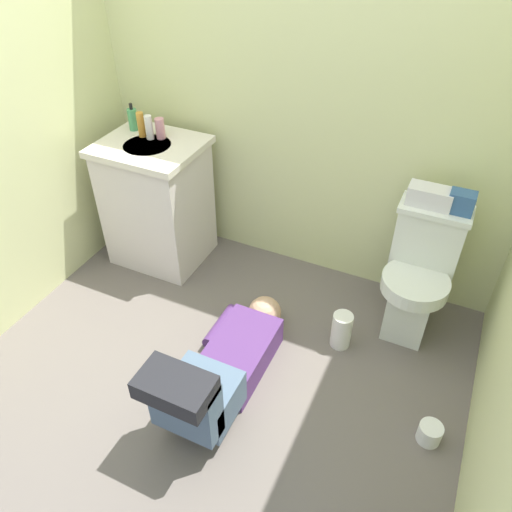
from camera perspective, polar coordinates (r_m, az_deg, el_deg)
ground_plane at (r=2.76m, az=-3.81°, el=-12.40°), size 2.98×3.00×0.04m
wall_back at (r=2.83m, az=5.63°, el=19.54°), size 2.64×0.08×2.40m
toilet at (r=2.82m, az=18.07°, el=-2.07°), size 0.36×0.46×0.75m
vanity_cabinet at (r=3.23m, az=-11.22°, el=6.13°), size 0.60×0.52×0.82m
faucet at (r=3.12m, az=-10.78°, el=14.39°), size 0.02×0.02×0.10m
person_plumber at (r=2.49m, az=-4.07°, el=-12.70°), size 0.39×1.06×0.52m
tissue_box at (r=2.65m, az=19.31°, el=6.47°), size 0.22×0.11×0.10m
toiletry_bag at (r=2.65m, az=22.48°, el=5.70°), size 0.12×0.09×0.11m
soap_dispenser at (r=3.21m, az=-13.93°, el=14.97°), size 0.06×0.06×0.17m
bottle_amber at (r=3.11m, az=-13.03°, el=14.44°), size 0.04×0.04×0.15m
bottle_white at (r=3.07m, az=-12.16°, el=14.20°), size 0.04×0.04×0.14m
bottle_pink at (r=3.07m, az=-10.92°, el=14.15°), size 0.05×0.05×0.12m
paper_towel_roll at (r=2.78m, az=9.76°, el=-8.37°), size 0.11×0.11×0.22m
toilet_paper_roll at (r=2.56m, az=19.27°, el=-18.60°), size 0.11×0.11×0.10m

